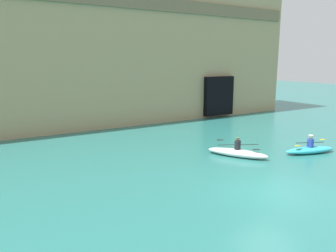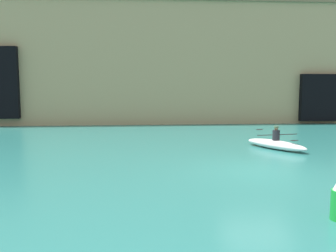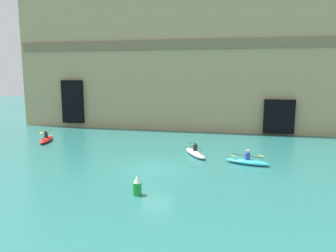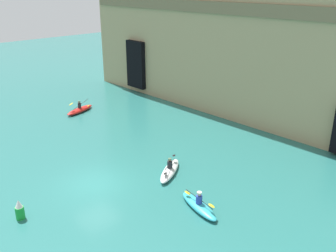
# 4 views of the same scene
# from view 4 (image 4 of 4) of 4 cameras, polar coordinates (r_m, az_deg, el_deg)

# --- Properties ---
(ground_plane) EXTENTS (120.00, 120.00, 0.00)m
(ground_plane) POSITION_cam_4_polar(r_m,az_deg,el_deg) (23.61, -11.05, -8.61)
(ground_plane) COLOR #28706B
(cliff_bluff) EXTENTS (38.01, 7.58, 16.10)m
(cliff_bluff) POSITION_cam_4_polar(r_m,az_deg,el_deg) (34.94, 13.30, 14.88)
(cliff_bluff) COLOR tan
(cliff_bluff) RESTS_ON ground
(kayak_cyan) EXTENTS (3.23, 1.59, 1.06)m
(kayak_cyan) POSITION_cam_4_polar(r_m,az_deg,el_deg) (20.81, 4.72, -11.96)
(kayak_cyan) COLOR #33B2C6
(kayak_cyan) RESTS_ON ground
(kayak_white) EXTENTS (2.37, 3.27, 1.08)m
(kayak_white) POSITION_cam_4_polar(r_m,az_deg,el_deg) (24.18, 0.27, -6.76)
(kayak_white) COLOR white
(kayak_white) RESTS_ON ground
(kayak_red) EXTENTS (1.80, 3.40, 1.13)m
(kayak_red) POSITION_cam_4_polar(r_m,az_deg,el_deg) (36.26, -13.28, 2.44)
(kayak_red) COLOR red
(kayak_red) RESTS_ON ground
(marker_buoy) EXTENTS (0.46, 0.46, 1.11)m
(marker_buoy) POSITION_cam_4_polar(r_m,az_deg,el_deg) (21.30, -21.68, -11.82)
(marker_buoy) COLOR green
(marker_buoy) RESTS_ON ground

